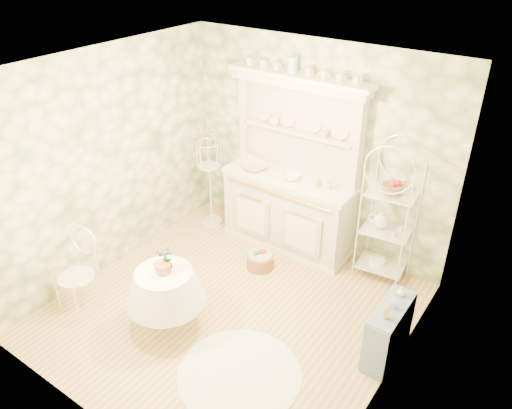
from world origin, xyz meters
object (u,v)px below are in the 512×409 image
Objects in this scene: kitchen_dresser at (290,167)px; floor_basket at (260,261)px; round_table at (167,302)px; side_shelf at (388,332)px; cafe_chair at (76,276)px; bakers_rack at (389,210)px; birdcage_stand at (210,178)px.

kitchen_dresser reaches higher than floor_basket.
round_table is at bearing -95.65° from kitchen_dresser.
round_table is at bearing -147.50° from side_shelf.
cafe_chair is (-0.99, -0.37, 0.14)m from round_table.
bakers_rack is (1.32, 0.07, -0.21)m from kitchen_dresser.
side_shelf is 2.30m from round_table.
floor_basket is (-1.30, -0.73, -0.84)m from bakers_rack.
birdcage_stand reaches higher than floor_basket.
side_shelf is at bearing -14.03° from floor_basket.
birdcage_stand is (-0.98, 1.92, 0.40)m from round_table.
bakers_rack is 2.71m from round_table.
floor_basket is at bearing 173.71° from side_shelf.
floor_basket is at bearing 43.34° from cafe_chair.
side_shelf is at bearing -71.11° from bakers_rack.
floor_basket is at bearing -89.03° from kitchen_dresser.
kitchen_dresser reaches higher than side_shelf.
round_table is at bearing -98.66° from floor_basket.
bakers_rack is at bearing 32.41° from cafe_chair.
bakers_rack is 1.47m from side_shelf.
bakers_rack is 2.04× the size of cafe_chair.
kitchen_dresser is 2.82m from cafe_chair.
kitchen_dresser is 1.33m from bakers_rack.
round_table reaches higher than side_shelf.
birdcage_stand is at bearing 179.21° from bakers_rack.
birdcage_stand is (-1.18, -0.17, -0.43)m from kitchen_dresser.
bakers_rack is at bearing 5.55° from birdcage_stand.
birdcage_stand reaches higher than round_table.
cafe_chair is at bearing -148.86° from side_shelf.
kitchen_dresser is 7.61× the size of floor_basket.
floor_basket is at bearing -22.22° from birdcage_stand.
kitchen_dresser is 2.50× the size of cafe_chair.
round_table is 1.46m from floor_basket.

